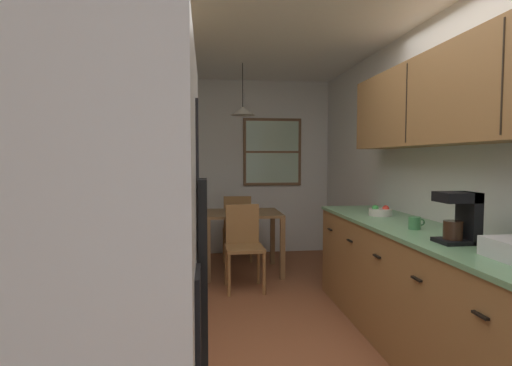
# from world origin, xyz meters

# --- Properties ---
(ground_plane) EXTENTS (12.00, 12.00, 0.00)m
(ground_plane) POSITION_xyz_m (0.00, 1.00, 0.00)
(ground_plane) COLOR brown
(wall_left) EXTENTS (0.10, 9.00, 2.55)m
(wall_left) POSITION_xyz_m (-1.35, 1.00, 1.27)
(wall_left) COLOR silver
(wall_left) RESTS_ON ground
(wall_right) EXTENTS (0.10, 9.00, 2.55)m
(wall_right) POSITION_xyz_m (1.35, 1.00, 1.27)
(wall_right) COLOR silver
(wall_right) RESTS_ON ground
(wall_back) EXTENTS (4.40, 0.10, 2.55)m
(wall_back) POSITION_xyz_m (0.00, 3.65, 1.27)
(wall_back) COLOR silver
(wall_back) RESTS_ON ground
(ceiling_slab) EXTENTS (4.40, 9.00, 0.08)m
(ceiling_slab) POSITION_xyz_m (0.00, 1.00, 2.59)
(ceiling_slab) COLOR white
(refrigerator) EXTENTS (0.77, 0.74, 1.71)m
(refrigerator) POSITION_xyz_m (-0.93, -1.19, 0.85)
(refrigerator) COLOR white
(refrigerator) RESTS_ON ground
(microwave_over_range) EXTENTS (0.39, 0.58, 0.31)m
(microwave_over_range) POSITION_xyz_m (-1.11, -0.51, 1.66)
(microwave_over_range) COLOR silver
(counter_left) EXTENTS (0.64, 1.99, 0.90)m
(counter_left) POSITION_xyz_m (-1.00, 0.79, 0.45)
(counter_left) COLOR olive
(counter_left) RESTS_ON ground
(upper_cabinets_left) EXTENTS (0.33, 2.07, 0.71)m
(upper_cabinets_left) POSITION_xyz_m (-1.14, 0.74, 1.88)
(upper_cabinets_left) COLOR olive
(counter_right) EXTENTS (0.64, 3.33, 0.90)m
(counter_right) POSITION_xyz_m (1.00, 0.14, 0.45)
(counter_right) COLOR olive
(counter_right) RESTS_ON ground
(upper_cabinets_right) EXTENTS (0.33, 3.01, 0.65)m
(upper_cabinets_right) POSITION_xyz_m (1.14, 0.09, 1.82)
(upper_cabinets_right) COLOR olive
(dining_table) EXTENTS (0.91, 0.75, 0.75)m
(dining_table) POSITION_xyz_m (-0.09, 2.55, 0.63)
(dining_table) COLOR brown
(dining_table) RESTS_ON ground
(dining_chair_near) EXTENTS (0.41, 0.41, 0.90)m
(dining_chair_near) POSITION_xyz_m (-0.13, 1.97, 0.50)
(dining_chair_near) COLOR olive
(dining_chair_near) RESTS_ON ground
(dining_chair_far) EXTENTS (0.43, 0.43, 0.90)m
(dining_chair_far) POSITION_xyz_m (-0.11, 3.14, 0.50)
(dining_chair_far) COLOR olive
(dining_chair_far) RESTS_ON ground
(pendant_light) EXTENTS (0.30, 0.30, 0.62)m
(pendant_light) POSITION_xyz_m (-0.09, 2.55, 1.98)
(pendant_light) COLOR black
(back_window) EXTENTS (0.86, 0.05, 0.99)m
(back_window) POSITION_xyz_m (0.45, 3.58, 1.50)
(back_window) COLOR brown
(trash_bin) EXTENTS (0.31, 0.31, 0.68)m
(trash_bin) POSITION_xyz_m (-0.70, 2.06, 0.34)
(trash_bin) COLOR silver
(trash_bin) RESTS_ON ground
(storage_canister) EXTENTS (0.12, 0.12, 0.16)m
(storage_canister) POSITION_xyz_m (-1.00, 0.08, 0.98)
(storage_canister) COLOR #D84C19
(storage_canister) RESTS_ON counter_left
(dish_towel) EXTENTS (0.02, 0.16, 0.24)m
(dish_towel) POSITION_xyz_m (-0.64, -0.36, 0.50)
(dish_towel) COLOR beige
(coffee_maker) EXTENTS (0.22, 0.18, 0.31)m
(coffee_maker) POSITION_xyz_m (0.98, -0.11, 1.06)
(coffee_maker) COLOR black
(coffee_maker) RESTS_ON counter_right
(mug_by_coffeemaker) EXTENTS (0.12, 0.08, 0.09)m
(mug_by_coffeemaker) POSITION_xyz_m (0.95, 0.36, 0.95)
(mug_by_coffeemaker) COLOR #3F7F4C
(mug_by_coffeemaker) RESTS_ON counter_right
(fruit_bowl) EXTENTS (0.20, 0.20, 0.09)m
(fruit_bowl) POSITION_xyz_m (1.00, 1.05, 0.94)
(fruit_bowl) COLOR silver
(fruit_bowl) RESTS_ON counter_right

